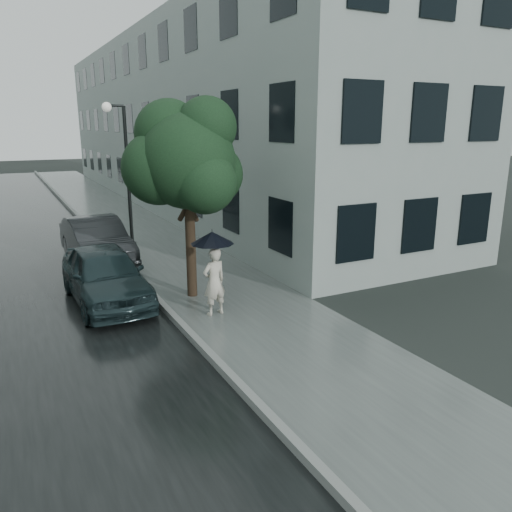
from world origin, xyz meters
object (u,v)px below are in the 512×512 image
car_near (105,275)px  car_far (97,241)px  street_tree (187,160)px  lamp_post (123,167)px  pedestrian (214,282)px

car_near → car_far: size_ratio=0.95×
street_tree → car_far: 5.28m
street_tree → lamp_post: 5.87m
car_far → pedestrian: bearing=-77.5°
pedestrian → lamp_post: bearing=-99.6°
lamp_post → street_tree: bearing=-83.3°
pedestrian → car_far: 6.03m
pedestrian → car_far: pedestrian is taller
car_far → street_tree: bearing=-72.1°
lamp_post → car_near: (-1.82, -5.42, -2.17)m
car_near → car_far: 3.82m
pedestrian → car_near: 2.90m
pedestrian → street_tree: (-0.00, 1.60, 2.67)m
street_tree → car_near: (-2.07, 0.42, -2.76)m
pedestrian → lamp_post: size_ratio=0.32×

